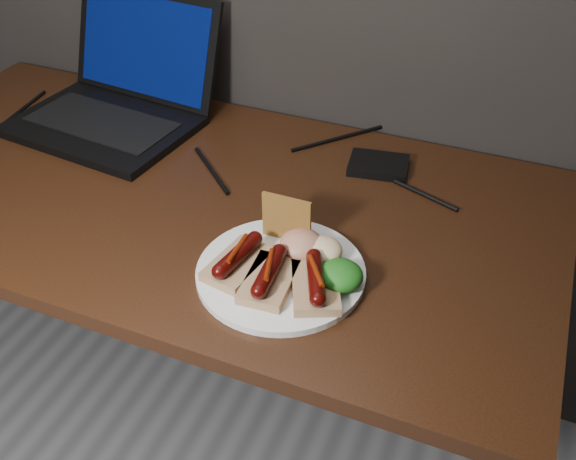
# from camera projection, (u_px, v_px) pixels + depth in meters

# --- Properties ---
(desk) EXTENTS (1.40, 0.70, 0.75)m
(desk) POSITION_uv_depth(u_px,v_px,m) (189.00, 226.00, 1.27)
(desk) COLOR #351B0D
(desk) RESTS_ON ground
(laptop) EXTENTS (0.41, 0.39, 0.25)m
(laptop) POSITION_uv_depth(u_px,v_px,m) (118.00, 97.00, 1.41)
(laptop) COLOR black
(laptop) RESTS_ON desk
(hard_drive) EXTENTS (0.13, 0.10, 0.02)m
(hard_drive) POSITION_uv_depth(u_px,v_px,m) (378.00, 165.00, 1.27)
(hard_drive) COLOR black
(hard_drive) RESTS_ON desk
(desk_cables) EXTENTS (1.01, 0.36, 0.01)m
(desk_cables) POSITION_uv_depth(u_px,v_px,m) (229.00, 147.00, 1.33)
(desk_cables) COLOR black
(desk_cables) RESTS_ON desk
(plate) EXTENTS (0.31, 0.31, 0.01)m
(plate) POSITION_uv_depth(u_px,v_px,m) (281.00, 272.00, 1.02)
(plate) COLOR white
(plate) RESTS_ON desk
(bread_sausage_left) EXTENTS (0.09, 0.13, 0.04)m
(bread_sausage_left) POSITION_uv_depth(u_px,v_px,m) (238.00, 260.00, 1.01)
(bread_sausage_left) COLOR tan
(bread_sausage_left) RESTS_ON plate
(bread_sausage_center) EXTENTS (0.08, 0.12, 0.04)m
(bread_sausage_center) POSITION_uv_depth(u_px,v_px,m) (269.00, 276.00, 0.98)
(bread_sausage_center) COLOR tan
(bread_sausage_center) RESTS_ON plate
(bread_sausage_right) EXTENTS (0.11, 0.13, 0.04)m
(bread_sausage_right) POSITION_uv_depth(u_px,v_px,m) (316.00, 283.00, 0.97)
(bread_sausage_right) COLOR tan
(bread_sausage_right) RESTS_ON plate
(crispbread) EXTENTS (0.09, 0.01, 0.08)m
(crispbread) POSITION_uv_depth(u_px,v_px,m) (287.00, 219.00, 1.05)
(crispbread) COLOR #AE702F
(crispbread) RESTS_ON plate
(salad_greens) EXTENTS (0.07, 0.07, 0.04)m
(salad_greens) POSITION_uv_depth(u_px,v_px,m) (341.00, 275.00, 0.98)
(salad_greens) COLOR #185210
(salad_greens) RESTS_ON plate
(salsa_mound) EXTENTS (0.07, 0.07, 0.04)m
(salsa_mound) POSITION_uv_depth(u_px,v_px,m) (302.00, 244.00, 1.04)
(salsa_mound) COLOR maroon
(salsa_mound) RESTS_ON plate
(coleslaw_mound) EXTENTS (0.06, 0.06, 0.04)m
(coleslaw_mound) POSITION_uv_depth(u_px,v_px,m) (323.00, 250.00, 1.03)
(coleslaw_mound) COLOR white
(coleslaw_mound) RESTS_ON plate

